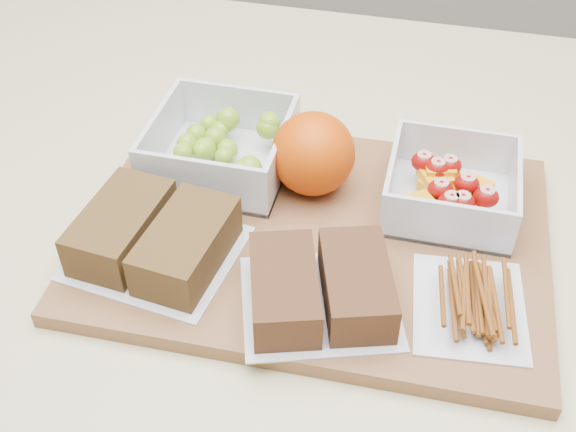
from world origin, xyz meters
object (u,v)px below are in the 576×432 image
Objects in this scene: cutting_board at (316,235)px; orange at (313,154)px; pretzel_bag at (471,298)px; sandwich_bag_left at (154,237)px; grape_container at (223,147)px; sandwich_bag_center at (320,288)px; fruit_container at (450,190)px.

cutting_board is 5.21× the size of orange.
sandwich_bag_left is at bearing -179.68° from pretzel_bag.
sandwich_bag_left is at bearing -98.87° from grape_container.
sandwich_bag_center is at bearing -77.54° from cutting_board.
sandwich_bag_center is 1.32× the size of pretzel_bag.
pretzel_bag is at bearing 0.32° from sandwich_bag_left.
orange is (-0.02, 0.06, 0.05)m from cutting_board.
cutting_board is 3.54× the size of fruit_container.
cutting_board is 0.08m from orange.
grape_container reaches higher than fruit_container.
cutting_board is 0.16m from pretzel_bag.
cutting_board is at bearing -74.38° from orange.
cutting_board is 0.15m from sandwich_bag_left.
sandwich_bag_left is at bearing 171.63° from sandwich_bag_center.
grape_container is 1.11× the size of pretzel_bag.
sandwich_bag_center is at bearing -8.37° from sandwich_bag_left.
fruit_container is at bearing -2.07° from grape_container.
fruit_container is at bearing 27.21° from sandwich_bag_left.
fruit_container is at bearing 27.09° from cutting_board.
grape_container is at bearing 152.17° from pretzel_bag.
sandwich_bag_left is (-0.11, -0.12, -0.02)m from orange.
pretzel_bag is (0.25, -0.13, -0.01)m from grape_container.
orange is 0.17m from sandwich_bag_left.
orange is at bearing 104.34° from cutting_board.
cutting_board is 3.19× the size of grape_container.
fruit_container reaches higher than sandwich_bag_left.
cutting_board is 2.67× the size of sandwich_bag_center.
orange is at bearing -178.86° from fruit_container.
fruit_container is 1.47× the size of orange.
sandwich_bag_left reaches higher than cutting_board.
sandwich_bag_center is (-0.09, -0.15, -0.00)m from fruit_container.
grape_container is 0.29m from pretzel_bag.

